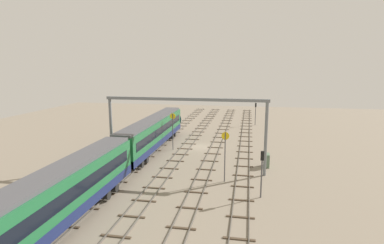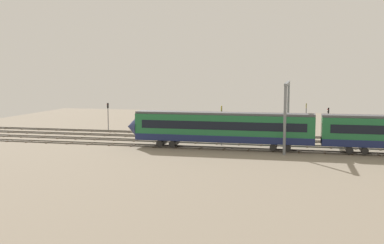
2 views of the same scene
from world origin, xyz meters
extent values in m
plane|color=gray|center=(0.00, 0.00, 0.00)|extent=(104.02, 104.02, 0.00)
cube|color=#59544C|center=(0.00, -7.52, 0.08)|extent=(88.02, 0.07, 0.16)
cube|color=#59544C|center=(0.00, -6.09, 0.08)|extent=(88.02, 0.07, 0.16)
cube|color=#473828|center=(-25.39, -6.80, 0.04)|extent=(0.24, 2.40, 0.08)
cube|color=#473828|center=(-22.01, -6.80, 0.04)|extent=(0.24, 2.40, 0.08)
cube|color=#473828|center=(-18.62, -6.80, 0.04)|extent=(0.24, 2.40, 0.08)
cube|color=#473828|center=(-15.23, -6.80, 0.04)|extent=(0.24, 2.40, 0.08)
cube|color=#473828|center=(-11.85, -6.80, 0.04)|extent=(0.24, 2.40, 0.08)
cube|color=#473828|center=(-8.46, -6.80, 0.04)|extent=(0.24, 2.40, 0.08)
cube|color=#473828|center=(-5.08, -6.80, 0.04)|extent=(0.24, 2.40, 0.08)
cube|color=#473828|center=(-1.69, -6.80, 0.04)|extent=(0.24, 2.40, 0.08)
cube|color=#473828|center=(1.69, -6.80, 0.04)|extent=(0.24, 2.40, 0.08)
cube|color=#473828|center=(5.08, -6.80, 0.04)|extent=(0.24, 2.40, 0.08)
cube|color=#473828|center=(8.46, -6.80, 0.04)|extent=(0.24, 2.40, 0.08)
cube|color=#473828|center=(11.85, -6.80, 0.04)|extent=(0.24, 2.40, 0.08)
cube|color=#473828|center=(15.23, -6.80, 0.04)|extent=(0.24, 2.40, 0.08)
cube|color=#473828|center=(18.62, -6.80, 0.04)|extent=(0.24, 2.40, 0.08)
cube|color=#473828|center=(22.01, -6.80, 0.04)|extent=(0.24, 2.40, 0.08)
cube|color=#473828|center=(25.39, -6.80, 0.04)|extent=(0.24, 2.40, 0.08)
cube|color=#473828|center=(28.78, -6.80, 0.04)|extent=(0.24, 2.40, 0.08)
cube|color=#473828|center=(32.16, -6.80, 0.04)|extent=(0.24, 2.40, 0.08)
cube|color=#473828|center=(35.55, -6.80, 0.04)|extent=(0.24, 2.40, 0.08)
cube|color=#473828|center=(38.93, -6.80, 0.04)|extent=(0.24, 2.40, 0.08)
cube|color=#59544C|center=(0.00, -2.99, 0.08)|extent=(88.02, 0.07, 0.16)
cube|color=#59544C|center=(0.00, -1.55, 0.08)|extent=(88.02, 0.07, 0.16)
cube|color=#473828|center=(-24.65, -2.27, 0.04)|extent=(0.24, 2.40, 0.08)
cube|color=#473828|center=(-21.13, -2.27, 0.04)|extent=(0.24, 2.40, 0.08)
cube|color=#473828|center=(-17.60, -2.27, 0.04)|extent=(0.24, 2.40, 0.08)
cube|color=#473828|center=(-14.08, -2.27, 0.04)|extent=(0.24, 2.40, 0.08)
cube|color=#473828|center=(-10.56, -2.27, 0.04)|extent=(0.24, 2.40, 0.08)
cube|color=#473828|center=(-7.04, -2.27, 0.04)|extent=(0.24, 2.40, 0.08)
cube|color=#473828|center=(-3.52, -2.27, 0.04)|extent=(0.24, 2.40, 0.08)
cube|color=#473828|center=(0.00, -2.27, 0.04)|extent=(0.24, 2.40, 0.08)
cube|color=#473828|center=(3.52, -2.27, 0.04)|extent=(0.24, 2.40, 0.08)
cube|color=#473828|center=(7.04, -2.27, 0.04)|extent=(0.24, 2.40, 0.08)
cube|color=#473828|center=(10.56, -2.27, 0.04)|extent=(0.24, 2.40, 0.08)
cube|color=#473828|center=(14.08, -2.27, 0.04)|extent=(0.24, 2.40, 0.08)
cube|color=#473828|center=(17.60, -2.27, 0.04)|extent=(0.24, 2.40, 0.08)
cube|color=#473828|center=(21.13, -2.27, 0.04)|extent=(0.24, 2.40, 0.08)
cube|color=#473828|center=(24.65, -2.27, 0.04)|extent=(0.24, 2.40, 0.08)
cube|color=#473828|center=(28.17, -2.27, 0.04)|extent=(0.24, 2.40, 0.08)
cube|color=#473828|center=(31.69, -2.27, 0.04)|extent=(0.24, 2.40, 0.08)
cube|color=#473828|center=(35.21, -2.27, 0.04)|extent=(0.24, 2.40, 0.08)
cube|color=#59544C|center=(0.00, 1.55, 0.08)|extent=(88.02, 0.07, 0.16)
cube|color=#59544C|center=(0.00, 2.99, 0.08)|extent=(88.02, 0.07, 0.16)
cube|color=#473828|center=(-23.58, 2.27, 0.04)|extent=(0.24, 2.40, 0.08)
cube|color=#473828|center=(-20.43, 2.27, 0.04)|extent=(0.24, 2.40, 0.08)
cube|color=#473828|center=(-17.29, 2.27, 0.04)|extent=(0.24, 2.40, 0.08)
cube|color=#473828|center=(-14.15, 2.27, 0.04)|extent=(0.24, 2.40, 0.08)
cube|color=#473828|center=(-11.00, 2.27, 0.04)|extent=(0.24, 2.40, 0.08)
cube|color=#473828|center=(-7.86, 2.27, 0.04)|extent=(0.24, 2.40, 0.08)
cube|color=#473828|center=(-4.72, 2.27, 0.04)|extent=(0.24, 2.40, 0.08)
cube|color=#473828|center=(-1.57, 2.27, 0.04)|extent=(0.24, 2.40, 0.08)
cube|color=#473828|center=(1.57, 2.27, 0.04)|extent=(0.24, 2.40, 0.08)
cube|color=#473828|center=(4.72, 2.27, 0.04)|extent=(0.24, 2.40, 0.08)
cube|color=#473828|center=(7.86, 2.27, 0.04)|extent=(0.24, 2.40, 0.08)
cube|color=#473828|center=(11.00, 2.27, 0.04)|extent=(0.24, 2.40, 0.08)
cube|color=#473828|center=(14.15, 2.27, 0.04)|extent=(0.24, 2.40, 0.08)
cube|color=#473828|center=(17.29, 2.27, 0.04)|extent=(0.24, 2.40, 0.08)
cube|color=#473828|center=(20.43, 2.27, 0.04)|extent=(0.24, 2.40, 0.08)
cube|color=#473828|center=(23.58, 2.27, 0.04)|extent=(0.24, 2.40, 0.08)
cube|color=#473828|center=(26.72, 2.27, 0.04)|extent=(0.24, 2.40, 0.08)
cube|color=#473828|center=(29.86, 2.27, 0.04)|extent=(0.24, 2.40, 0.08)
cube|color=#473828|center=(33.01, 2.27, 0.04)|extent=(0.24, 2.40, 0.08)
cube|color=#59544C|center=(0.00, 6.09, 0.08)|extent=(88.02, 0.07, 0.16)
cube|color=#59544C|center=(0.00, 7.52, 0.08)|extent=(88.02, 0.07, 0.16)
cube|color=#473828|center=(-22.82, 6.80, 0.04)|extent=(0.24, 2.40, 0.08)
cube|color=#473828|center=(-19.56, 6.80, 0.04)|extent=(0.24, 2.40, 0.08)
cube|color=#473828|center=(-16.30, 6.80, 0.04)|extent=(0.24, 2.40, 0.08)
cube|color=#473828|center=(-13.04, 6.80, 0.04)|extent=(0.24, 2.40, 0.08)
cube|color=#473828|center=(-9.78, 6.80, 0.04)|extent=(0.24, 2.40, 0.08)
cube|color=#473828|center=(-6.52, 6.80, 0.04)|extent=(0.24, 2.40, 0.08)
cube|color=#473828|center=(-3.26, 6.80, 0.04)|extent=(0.24, 2.40, 0.08)
cube|color=#473828|center=(0.00, 6.80, 0.04)|extent=(0.24, 2.40, 0.08)
cube|color=#473828|center=(3.26, 6.80, 0.04)|extent=(0.24, 2.40, 0.08)
cube|color=#473828|center=(6.52, 6.80, 0.04)|extent=(0.24, 2.40, 0.08)
cube|color=#473828|center=(9.78, 6.80, 0.04)|extent=(0.24, 2.40, 0.08)
cube|color=#473828|center=(13.04, 6.80, 0.04)|extent=(0.24, 2.40, 0.08)
cube|color=#473828|center=(16.30, 6.80, 0.04)|extent=(0.24, 2.40, 0.08)
cube|color=#473828|center=(19.56, 6.80, 0.04)|extent=(0.24, 2.40, 0.08)
cube|color=#473828|center=(22.82, 6.80, 0.04)|extent=(0.24, 2.40, 0.08)
cube|color=#473828|center=(26.08, 6.80, 0.04)|extent=(0.24, 2.40, 0.08)
cube|color=#473828|center=(29.34, 6.80, 0.04)|extent=(0.24, 2.40, 0.08)
cube|color=#1E6638|center=(-3.01, 6.80, 2.86)|extent=(24.00, 2.90, 3.60)
cube|color=navy|center=(-3.01, 6.80, 1.51)|extent=(24.00, 2.94, 0.90)
cube|color=#4C4C51|center=(-3.01, 6.80, 4.81)|extent=(24.00, 2.50, 0.30)
cube|color=black|center=(-3.01, 5.34, 3.29)|extent=(22.00, 0.04, 1.10)
cube|color=black|center=(-3.01, 8.26, 3.29)|extent=(22.00, 0.04, 1.10)
cylinder|color=black|center=(-11.59, 6.80, 0.61)|extent=(0.90, 2.70, 0.90)
cylinder|color=black|center=(-9.79, 6.80, 0.61)|extent=(0.90, 2.70, 0.90)
cylinder|color=black|center=(3.77, 6.80, 0.61)|extent=(0.90, 2.70, 0.90)
cylinder|color=black|center=(5.57, 6.80, 0.61)|extent=(0.90, 2.70, 0.90)
cylinder|color=black|center=(-21.03, 6.80, 0.61)|extent=(0.90, 2.70, 0.90)
cylinder|color=black|center=(-19.23, 6.80, 0.61)|extent=(0.90, 2.70, 0.90)
cone|color=navy|center=(9.79, 6.80, 2.68)|extent=(1.60, 3.24, 3.24)
cylinder|color=slate|center=(-11.24, -9.23, 4.28)|extent=(0.36, 0.36, 8.57)
cylinder|color=slate|center=(-11.24, 9.67, 4.28)|extent=(0.36, 0.36, 8.57)
cube|color=slate|center=(-11.24, 0.22, 8.74)|extent=(0.40, 19.50, 0.35)
cylinder|color=#4C4C51|center=(-14.04, -4.82, 2.77)|extent=(0.12, 0.12, 5.54)
cylinder|color=yellow|center=(-14.00, -4.82, 5.16)|extent=(0.05, 0.84, 0.84)
cube|color=black|center=(-13.97, -4.82, 5.16)|extent=(0.02, 0.38, 0.12)
cylinder|color=#4C4C51|center=(-2.36, 3.96, 2.79)|extent=(0.12, 0.12, 5.59)
cylinder|color=yellow|center=(-2.32, 3.96, 5.19)|extent=(0.05, 0.88, 0.88)
cube|color=black|center=(-2.29, 3.96, 5.19)|extent=(0.02, 0.39, 0.12)
cylinder|color=#4C4C51|center=(-17.56, -8.61, 1.88)|extent=(0.14, 0.14, 3.75)
cube|color=black|center=(-17.56, -8.61, 4.20)|extent=(0.20, 0.32, 0.90)
sphere|color=red|center=(-17.45, -8.61, 4.40)|extent=(0.20, 0.20, 0.20)
sphere|color=#262626|center=(-17.45, -8.61, 4.00)|extent=(0.20, 0.20, 0.20)
cylinder|color=#4C4C51|center=(20.17, -8.67, 1.97)|extent=(0.14, 0.14, 3.94)
cube|color=black|center=(20.17, -8.67, 4.39)|extent=(0.20, 0.32, 0.90)
sphere|color=red|center=(20.28, -8.67, 4.59)|extent=(0.20, 0.20, 0.20)
sphere|color=#262626|center=(20.28, -8.67, 4.19)|extent=(0.20, 0.20, 0.20)
cube|color=#597259|center=(-7.95, -9.63, 0.84)|extent=(1.37, 0.69, 1.69)
cube|color=#333333|center=(-7.25, -9.63, 1.10)|extent=(0.02, 0.48, 0.24)
camera|label=1|loc=(-46.29, -7.18, 12.55)|focal=28.69mm
camera|label=2|loc=(-12.80, 68.28, 10.44)|focal=43.51mm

